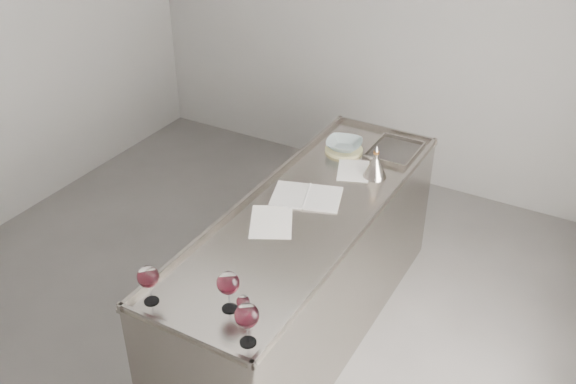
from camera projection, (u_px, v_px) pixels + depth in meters
The scene contains 12 objects.
room_shell at pixel (203, 141), 3.51m from camera, with size 4.54×5.04×2.84m.
counter at pixel (307, 272), 4.01m from camera, with size 0.77×2.42×0.97m.
wine_glass_left at pixel (148, 278), 3.00m from camera, with size 0.11×0.11×0.21m.
wine_glass_middle at pixel (228, 284), 2.95m from camera, with size 0.11×0.11×0.21m.
wine_glass_right at pixel (247, 317), 2.77m from camera, with size 0.11×0.11×0.22m.
wine_glass_small at pixel (243, 302), 2.94m from camera, with size 0.06×0.06×0.13m.
notebook at pixel (307, 196), 3.87m from camera, with size 0.48×0.40×0.02m.
loose_paper_top at pixel (271, 222), 3.65m from camera, with size 0.24×0.34×0.00m, color white.
loose_paper_under at pixel (353, 171), 4.14m from camera, with size 0.20×0.28×0.00m, color white.
trivet at pixel (344, 150), 4.37m from camera, with size 0.26×0.26×0.02m, color #CCC684.
ceramic_bowl at pixel (344, 145), 4.35m from camera, with size 0.24×0.24×0.06m, color #899DA0.
wine_funnel at pixel (375, 167), 4.05m from camera, with size 0.15×0.15×0.23m.
Camera 1 is at (1.95, -2.49, 3.01)m, focal length 40.00 mm.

